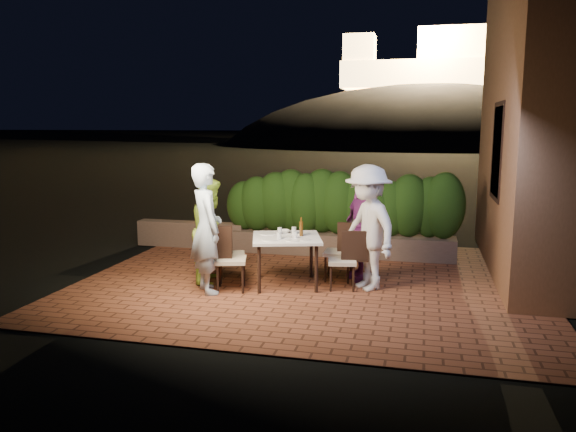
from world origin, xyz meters
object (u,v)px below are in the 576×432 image
(chair_left_front, at_px, (231,259))
(chair_left_back, at_px, (231,253))
(diner_blue, at_px, (206,229))
(diner_purple, at_px, (362,227))
(diner_green, at_px, (211,230))
(chair_right_back, at_px, (338,251))
(bowl, at_px, (284,231))
(diner_white, at_px, (368,228))
(parapet_lamp, at_px, (205,219))
(dining_table, at_px, (286,261))
(beer_bottle, at_px, (301,227))
(chair_right_front, at_px, (342,260))

(chair_left_front, distance_m, chair_left_back, 0.49)
(diner_blue, relative_size, diner_purple, 1.11)
(diner_blue, bearing_deg, diner_green, -23.38)
(chair_right_back, xyz_separation_m, diner_purple, (0.34, 0.12, 0.39))
(bowl, distance_m, diner_green, 1.12)
(chair_left_front, xyz_separation_m, diner_white, (1.94, 0.54, 0.45))
(bowl, distance_m, parapet_lamp, 2.82)
(chair_left_back, bearing_deg, chair_left_front, -90.38)
(dining_table, distance_m, bowl, 0.50)
(diner_purple, bearing_deg, diner_white, -16.46)
(diner_white, height_order, parapet_lamp, diner_white)
(bowl, height_order, diner_white, diner_white)
(chair_right_back, bearing_deg, diner_white, 142.15)
(diner_blue, distance_m, diner_purple, 2.42)
(beer_bottle, distance_m, diner_blue, 1.44)
(chair_left_back, relative_size, diner_blue, 0.47)
(bowl, height_order, chair_left_front, chair_left_front)
(chair_right_front, xyz_separation_m, diner_blue, (-1.89, -0.61, 0.50))
(chair_right_front, height_order, diner_white, diner_white)
(bowl, distance_m, diner_white, 1.34)
(chair_right_front, bearing_deg, dining_table, -8.87)
(diner_green, bearing_deg, chair_left_back, -88.19)
(chair_left_front, xyz_separation_m, parapet_lamp, (-1.46, 2.64, 0.09))
(chair_right_front, height_order, diner_purple, diner_purple)
(chair_right_back, xyz_separation_m, diner_blue, (-1.77, -1.06, 0.48))
(beer_bottle, xyz_separation_m, chair_right_front, (0.65, -0.10, -0.46))
(diner_green, bearing_deg, diner_purple, -84.85)
(chair_right_back, xyz_separation_m, diner_white, (0.48, -0.36, 0.46))
(dining_table, bearing_deg, chair_right_front, 0.27)
(dining_table, height_order, beer_bottle, beer_bottle)
(bowl, xyz_separation_m, diner_blue, (-0.92, -0.90, 0.17))
(chair_left_back, relative_size, diner_green, 0.54)
(dining_table, height_order, diner_purple, diner_purple)
(dining_table, distance_m, diner_white, 1.33)
(dining_table, xyz_separation_m, bowl, (-0.12, 0.29, 0.40))
(beer_bottle, distance_m, diner_white, 1.00)
(diner_white, distance_m, diner_purple, 0.51)
(chair_left_back, bearing_deg, dining_table, -19.54)
(chair_right_back, relative_size, diner_green, 0.57)
(chair_left_back, xyz_separation_m, diner_purple, (1.96, 0.56, 0.41))
(chair_right_back, bearing_deg, diner_blue, 30.42)
(parapet_lamp, bearing_deg, diner_blue, -67.53)
(beer_bottle, distance_m, chair_left_front, 1.17)
(bowl, relative_size, chair_left_back, 0.21)
(chair_right_back, distance_m, diner_green, 2.01)
(dining_table, relative_size, chair_left_front, 1.05)
(diner_white, relative_size, parapet_lamp, 13.21)
(dining_table, relative_size, parapet_lamp, 7.17)
(beer_bottle, xyz_separation_m, chair_left_back, (-1.09, -0.09, -0.46))
(parapet_lamp, bearing_deg, chair_right_front, -35.63)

